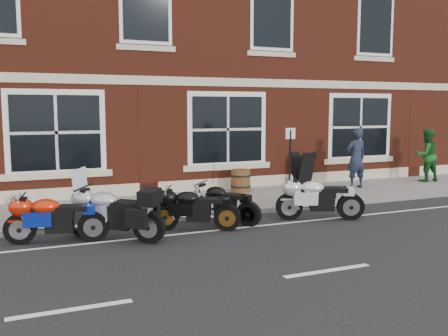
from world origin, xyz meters
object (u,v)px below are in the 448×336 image
(moto_naked_black, at_px, (223,202))
(a_board_sign, at_px, (304,169))
(moto_sport_silver, at_px, (318,197))
(barrel_planter, at_px, (241,181))
(moto_sport_black, at_px, (195,208))
(moto_touring_silver, at_px, (113,211))
(pedestrian_left, at_px, (356,158))
(moto_sport_red, at_px, (55,217))
(pedestrian_right, at_px, (426,155))
(parking_sign, at_px, (290,161))

(moto_naked_black, relative_size, a_board_sign, 1.44)
(moto_sport_silver, relative_size, barrel_planter, 2.89)
(moto_sport_black, relative_size, a_board_sign, 1.61)
(moto_touring_silver, distance_m, pedestrian_left, 8.61)
(moto_sport_black, xyz_separation_m, pedestrian_left, (6.36, 2.73, 0.57))
(moto_sport_black, relative_size, pedestrian_left, 0.94)
(moto_sport_red, bearing_deg, moto_sport_silver, -78.78)
(moto_sport_silver, xyz_separation_m, pedestrian_right, (6.47, 3.14, 0.48))
(moto_touring_silver, height_order, moto_naked_black, moto_touring_silver)
(pedestrian_right, bearing_deg, moto_touring_silver, 22.39)
(moto_touring_silver, height_order, pedestrian_left, pedestrian_left)
(moto_sport_red, bearing_deg, pedestrian_right, -62.96)
(barrel_planter, distance_m, parking_sign, 2.49)
(pedestrian_left, distance_m, a_board_sign, 1.68)
(moto_sport_red, distance_m, moto_naked_black, 3.70)
(pedestrian_right, bearing_deg, moto_sport_red, 20.25)
(moto_sport_silver, xyz_separation_m, a_board_sign, (2.09, 3.97, 0.13))
(moto_sport_red, xyz_separation_m, barrel_planter, (5.56, 3.36, -0.06))
(moto_sport_black, height_order, barrel_planter, moto_sport_black)
(pedestrian_left, bearing_deg, barrel_planter, -11.40)
(a_board_sign, height_order, barrel_planter, a_board_sign)
(barrel_planter, bearing_deg, a_board_sign, 7.62)
(moto_touring_silver, bearing_deg, pedestrian_right, -32.95)
(moto_sport_silver, bearing_deg, pedestrian_left, -24.91)
(moto_sport_black, distance_m, moto_naked_black, 0.93)
(moto_touring_silver, height_order, parking_sign, parking_sign)
(moto_sport_black, bearing_deg, moto_touring_silver, 118.93)
(moto_sport_black, height_order, a_board_sign, a_board_sign)
(moto_touring_silver, bearing_deg, moto_sport_silver, -49.21)
(pedestrian_left, xyz_separation_m, barrel_planter, (-3.64, 0.74, -0.61))
(parking_sign, bearing_deg, pedestrian_right, 13.57)
(moto_sport_red, distance_m, a_board_sign, 8.77)
(moto_sport_silver, bearing_deg, parking_sign, 23.68)
(pedestrian_right, height_order, parking_sign, parking_sign)
(pedestrian_left, distance_m, parking_sign, 3.70)
(moto_sport_black, relative_size, pedestrian_right, 0.99)
(pedestrian_right, bearing_deg, moto_sport_black, 24.59)
(moto_sport_red, relative_size, pedestrian_left, 1.04)
(moto_touring_silver, relative_size, pedestrian_right, 0.95)
(moto_naked_black, relative_size, pedestrian_right, 0.88)
(pedestrian_left, bearing_deg, moto_naked_black, 22.89)
(moto_sport_black, height_order, pedestrian_right, pedestrian_right)
(moto_naked_black, xyz_separation_m, parking_sign, (2.19, 0.73, 0.79))
(moto_sport_black, bearing_deg, a_board_sign, -27.16)
(a_board_sign, bearing_deg, moto_naked_black, -159.43)
(pedestrian_right, xyz_separation_m, parking_sign, (-6.46, -1.82, 0.26))
(moto_naked_black, relative_size, pedestrian_left, 0.84)
(pedestrian_left, height_order, barrel_planter, pedestrian_left)
(pedestrian_right, distance_m, parking_sign, 6.72)
(pedestrian_right, relative_size, parking_sign, 0.90)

